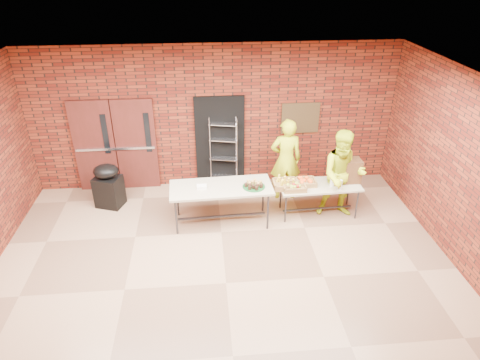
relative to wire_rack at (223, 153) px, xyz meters
name	(u,v)px	position (x,y,z in m)	size (l,w,h in m)	color
room	(224,201)	(-0.17, -3.32, 0.77)	(8.08, 7.08, 3.28)	brown
double_doors	(116,146)	(-2.36, 0.12, 0.22)	(1.78, 0.12, 2.10)	#4D1A16
dark_doorway	(220,141)	(-0.07, 0.14, 0.22)	(1.10, 0.06, 2.10)	black
bronze_plaque	(300,118)	(1.73, 0.13, 0.72)	(0.85, 0.04, 0.70)	#46341C
wire_rack	(223,153)	(0.00, 0.00, 0.00)	(0.61, 0.20, 1.66)	#AFAEB5
table_left	(221,190)	(-0.14, -1.51, -0.08)	(2.01, 0.90, 0.81)	tan
table_right	(319,187)	(1.86, -1.36, -0.21)	(1.66, 0.74, 0.67)	tan
basket_bananas	(286,184)	(1.16, -1.39, -0.09)	(0.50, 0.39, 0.16)	#9C723F
basket_oranges	(305,182)	(1.56, -1.33, -0.10)	(0.43, 0.34, 0.13)	#9C723F
basket_apples	(294,187)	(1.31, -1.50, -0.09)	(0.45, 0.35, 0.14)	#9C723F
muffin_tray	(254,185)	(0.50, -1.58, 0.03)	(0.44, 0.44, 0.11)	#144C1E
napkin_box	(202,187)	(-0.51, -1.53, 0.02)	(0.19, 0.13, 0.06)	white
coffee_dispenser	(351,170)	(2.52, -1.26, 0.09)	(0.37, 0.33, 0.48)	brown
cup_stack_front	(332,180)	(2.09, -1.44, -0.02)	(0.09, 0.09, 0.26)	white
cup_stack_mid	(340,185)	(2.21, -1.60, -0.05)	(0.07, 0.07, 0.21)	white
cup_stack_back	(337,178)	(2.22, -1.36, -0.02)	(0.09, 0.09, 0.26)	white
covered_grill	(108,185)	(-2.48, -0.64, -0.35)	(0.65, 0.59, 0.96)	black
volunteer_woman	(286,160)	(1.30, -0.63, 0.08)	(0.66, 0.44, 1.82)	#B9CB16
volunteer_man	(343,175)	(2.29, -1.44, 0.09)	(0.90, 0.70, 1.85)	#B9CB16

